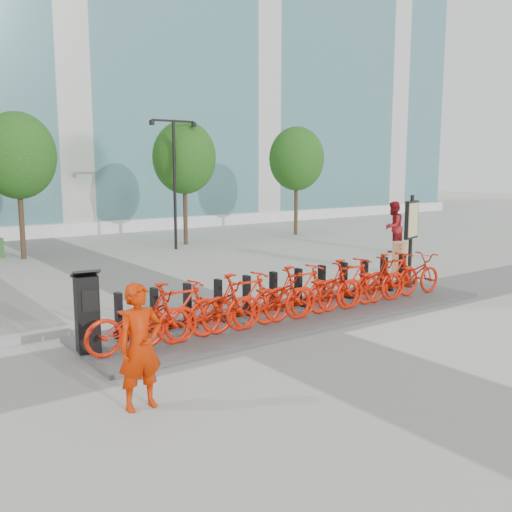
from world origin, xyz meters
TOP-DOWN VIEW (x-y plane):
  - ground at (0.00, 0.00)m, footprint 120.00×120.00m
  - glass_building at (14.00, 26.00)m, footprint 32.00×16.00m
  - tree_1 at (-1.50, 12.00)m, footprint 2.60×2.60m
  - tree_2 at (5.00, 12.00)m, footprint 2.60×2.60m
  - tree_3 at (11.00, 12.00)m, footprint 2.60×2.60m
  - streetlamp at (4.00, 11.00)m, footprint 2.00×0.20m
  - dock_pad at (1.30, 0.30)m, footprint 9.60×2.40m
  - dock_rail_posts at (1.36, 0.77)m, footprint 8.02×0.50m
  - bike_0 at (-2.60, -0.05)m, footprint 1.95×0.68m
  - bike_1 at (-1.88, -0.05)m, footprint 1.89×0.53m
  - bike_2 at (-1.16, -0.05)m, footprint 1.95×0.68m
  - bike_3 at (-0.44, -0.05)m, footprint 1.89×0.53m
  - bike_4 at (0.28, -0.05)m, footprint 1.95×0.68m
  - bike_5 at (1.00, -0.05)m, footprint 1.89×0.53m
  - bike_6 at (1.72, -0.05)m, footprint 1.95×0.68m
  - bike_7 at (2.44, -0.05)m, footprint 1.89×0.53m
  - bike_8 at (3.16, -0.05)m, footprint 1.95×0.68m
  - bike_9 at (3.88, -0.05)m, footprint 1.89×0.53m
  - bike_10 at (4.60, -0.05)m, footprint 1.95×0.68m
  - kiosk at (-3.35, 0.39)m, footprint 0.49×0.43m
  - worker_red at (-3.52, -2.10)m, footprint 0.63×0.41m
  - pedestrian at (10.33, 5.47)m, footprint 1.08×0.93m
  - construction_barrel at (6.96, 2.28)m, footprint 0.58×0.58m
  - map_sign at (6.76, 1.76)m, footprint 0.79×0.35m

SIDE VIEW (x-z plane):
  - ground at x=0.00m, z-range 0.00..0.00m
  - dock_pad at x=1.30m, z-range 0.00..0.08m
  - construction_barrel at x=6.96m, z-range 0.00..0.98m
  - dock_rail_posts at x=1.36m, z-range 0.08..0.93m
  - bike_0 at x=-2.60m, z-range 0.08..1.11m
  - bike_2 at x=-1.16m, z-range 0.08..1.11m
  - bike_4 at x=0.28m, z-range 0.08..1.11m
  - bike_6 at x=1.72m, z-range 0.08..1.11m
  - bike_8 at x=3.16m, z-range 0.08..1.11m
  - bike_10 at x=4.60m, z-range 0.08..1.11m
  - bike_1 at x=-1.88m, z-range 0.08..1.22m
  - bike_3 at x=-0.44m, z-range 0.08..1.22m
  - bike_5 at x=1.00m, z-range 0.08..1.22m
  - bike_7 at x=2.44m, z-range 0.08..1.22m
  - bike_9 at x=3.88m, z-range 0.08..1.22m
  - kiosk at x=-3.35m, z-range 0.05..1.50m
  - worker_red at x=-3.52m, z-range 0.00..1.71m
  - pedestrian at x=10.33m, z-range 0.00..1.93m
  - map_sign at x=6.76m, z-range 0.39..2.80m
  - streetlamp at x=4.00m, z-range 0.63..5.63m
  - tree_1 at x=-1.50m, z-range 1.04..6.14m
  - tree_2 at x=5.00m, z-range 1.04..6.14m
  - tree_3 at x=11.00m, z-range 1.04..6.14m
  - glass_building at x=14.00m, z-range 0.00..24.00m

